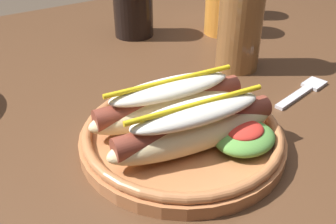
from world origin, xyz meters
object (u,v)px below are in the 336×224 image
at_px(fork, 304,91).
at_px(soda_cup, 133,5).
at_px(hot_dog_plate, 185,126).
at_px(extra_cup, 224,6).
at_px(glass_bottle, 241,13).

bearing_deg(fork, soda_cup, 93.95).
xyz_separation_m(hot_dog_plate, soda_cup, (0.14, 0.36, 0.03)).
bearing_deg(soda_cup, hot_dog_plate, -110.76).
bearing_deg(hot_dog_plate, fork, 1.15).
bearing_deg(extra_cup, fork, -104.14).
bearing_deg(glass_bottle, soda_cup, 106.04).
distance_m(fork, soda_cup, 0.37).
distance_m(hot_dog_plate, soda_cup, 0.38).
bearing_deg(extra_cup, soda_cup, 149.89).
relative_size(soda_cup, extra_cup, 1.11).
bearing_deg(soda_cup, glass_bottle, -73.96).
height_order(soda_cup, glass_bottle, glass_bottle).
xyz_separation_m(soda_cup, glass_bottle, (0.07, -0.23, 0.03)).
height_order(hot_dog_plate, soda_cup, soda_cup).
height_order(fork, extra_cup, extra_cup).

